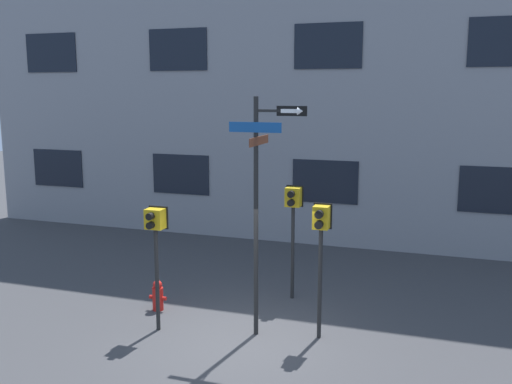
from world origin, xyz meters
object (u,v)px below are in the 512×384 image
object	(u,v)px
pedestrian_signal_right	(321,234)
fire_hydrant	(158,296)
pedestrian_signal_left	(155,233)
street_sign_pole	(260,195)
pedestrian_signal_across	(293,210)

from	to	relation	value
pedestrian_signal_right	fire_hydrant	xyz separation A→B (m)	(-3.61, 0.28, -1.73)
fire_hydrant	pedestrian_signal_left	bearing A→B (deg)	-61.54
street_sign_pole	fire_hydrant	xyz separation A→B (m)	(-2.49, 0.50, -2.44)
street_sign_pole	fire_hydrant	world-z (taller)	street_sign_pole
street_sign_pole	pedestrian_signal_right	distance (m)	1.35
street_sign_pole	pedestrian_signal_across	distance (m)	2.23
pedestrian_signal_across	fire_hydrant	xyz separation A→B (m)	(-2.57, -1.62, -1.74)
pedestrian_signal_left	pedestrian_signal_right	size ratio (longest dim) A/B	0.95
pedestrian_signal_across	pedestrian_signal_left	bearing A→B (deg)	-129.01
pedestrian_signal_left	pedestrian_signal_right	distance (m)	3.17
street_sign_pole	pedestrian_signal_right	xyz separation A→B (m)	(1.12, 0.23, -0.71)
pedestrian_signal_left	fire_hydrant	xyz separation A→B (m)	(-0.50, 0.93, -1.65)
pedestrian_signal_right	pedestrian_signal_across	size ratio (longest dim) A/B	1.01
street_sign_pole	fire_hydrant	size ratio (longest dim) A/B	6.87
pedestrian_signal_left	pedestrian_signal_across	distance (m)	3.28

